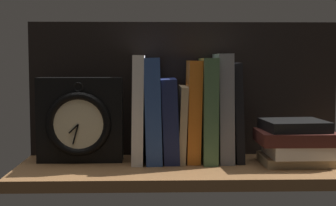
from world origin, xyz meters
The scene contains 12 objects.
ground_plane centered at (0.00, 0.00, -1.25)cm, with size 78.71×29.26×2.50cm, color brown.
back_panel centered at (0.00, 14.03, 17.00)cm, with size 78.71×1.20×34.00cm, color black.
book_white_catcher centered at (-11.47, 5.74, 12.75)cm, with size 2.65×15.09×25.49cm, color silver.
book_blue_modern centered at (-7.97, 5.74, 12.45)cm, with size 3.74×14.99×24.89cm, color #2D4C8E.
book_navy_bierce centered at (-3.96, 5.74, 9.96)cm, with size 3.68×14.03×19.92cm, color #192147.
book_tan_shortstories centered at (-0.96, 5.74, 9.06)cm, with size 1.72×12.97×18.11cm, color tan.
book_orange_pandolfini centered at (1.77, 5.74, 12.11)cm, with size 3.15×12.11×24.23cm, color orange.
book_green_romantic centered at (5.34, 5.74, 12.40)cm, with size 3.40×15.39×24.81cm, color #476B44.
book_gray_chess centered at (9.05, 5.74, 12.93)cm, with size 3.43×13.40×25.86cm, color gray.
book_black_skeptic centered at (12.05, 5.74, 11.84)cm, with size 1.97×12.11×23.68cm, color black.
framed_clock centered at (-25.42, 4.94, 10.00)cm, with size 20.24×6.73×20.24cm.
book_stack_side centered at (25.47, 0.46, 5.18)cm, with size 17.44×14.30×10.36cm.
Camera 1 is at (-8.04, -114.91, 24.31)cm, focal length 53.80 mm.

